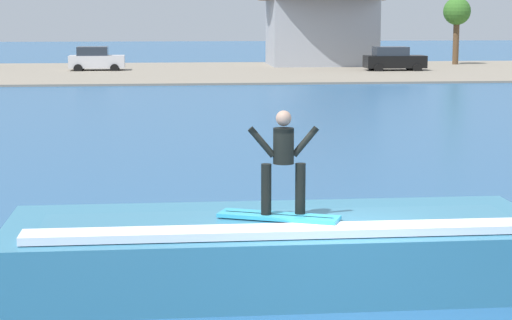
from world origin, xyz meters
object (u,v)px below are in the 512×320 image
at_px(wave_crest, 276,250).
at_px(car_near_shore, 96,59).
at_px(house_gabled_white, 321,12).
at_px(tree_tall_bare, 457,14).
at_px(car_far_shore, 394,59).
at_px(surfer, 283,157).
at_px(surfboard, 279,216).

height_order(wave_crest, car_near_shore, car_near_shore).
bearing_deg(house_gabled_white, wave_crest, -100.55).
relative_size(wave_crest, tree_tall_bare, 1.54).
xyz_separation_m(car_near_shore, car_far_shore, (21.78, -2.32, 0.00)).
bearing_deg(car_near_shore, wave_crest, -83.15).
relative_size(surfer, house_gabled_white, 0.16).
height_order(surfer, car_far_shore, surfer).
distance_m(wave_crest, surfboard, 0.76).
bearing_deg(surfer, car_far_shore, 73.91).
bearing_deg(surfboard, surfer, 17.40).
relative_size(wave_crest, surfboard, 4.47).
distance_m(surfboard, car_near_shore, 55.29).
bearing_deg(house_gabled_white, car_far_shore, -61.02).
distance_m(car_far_shore, tree_tall_bare, 10.68).
distance_m(surfer, house_gabled_white, 61.06).
bearing_deg(surfboard, wave_crest, 88.58).
bearing_deg(car_far_shore, surfer, -106.09).
xyz_separation_m(surfer, car_far_shore, (15.16, 52.56, -1.17)).
xyz_separation_m(house_gabled_white, tree_tall_bare, (11.17, -0.14, -0.15)).
height_order(car_near_shore, tree_tall_bare, tree_tall_bare).
height_order(car_far_shore, tree_tall_bare, tree_tall_bare).
distance_m(wave_crest, car_near_shore, 54.90).
xyz_separation_m(surfboard, house_gabled_white, (11.11, 60.03, 3.21)).
relative_size(car_near_shore, house_gabled_white, 0.39).
xyz_separation_m(surfboard, car_near_shore, (-6.54, 54.90, -0.25)).
distance_m(surfboard, car_far_shore, 54.74).
xyz_separation_m(wave_crest, surfer, (0.06, -0.37, 1.57)).
bearing_deg(surfer, tree_tall_bare, 69.65).
relative_size(wave_crest, car_near_shore, 2.13).
bearing_deg(car_near_shore, house_gabled_white, 16.20).
bearing_deg(surfer, surfboard, -162.60).
height_order(wave_crest, surfboard, surfboard).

